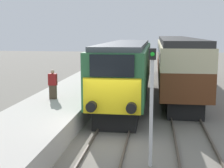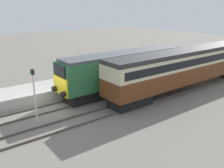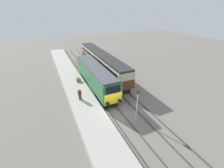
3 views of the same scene
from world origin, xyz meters
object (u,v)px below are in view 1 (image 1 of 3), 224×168
locomotive (127,69)px  luggage_crate (94,79)px  signal_post (152,98)px  person_on_platform (53,85)px  passenger_carriage (175,57)px

locomotive → luggage_crate: size_ratio=20.17×
luggage_crate → signal_post: bearing=-69.7°
person_on_platform → signal_post: size_ratio=0.40×
passenger_carriage → signal_post: passenger_carriage is taller
locomotive → passenger_carriage: passenger_carriage is taller
signal_post → luggage_crate: signal_post is taller
locomotive → passenger_carriage: 6.78m
signal_post → luggage_crate: size_ratio=5.66×
passenger_carriage → person_on_platform: passenger_carriage is taller
locomotive → signal_post: bearing=-80.0°
passenger_carriage → person_on_platform: size_ratio=13.05×
passenger_carriage → person_on_platform: 12.05m
passenger_carriage → luggage_crate: passenger_carriage is taller
luggage_crate → passenger_carriage: bearing=35.8°
passenger_carriage → person_on_platform: (-6.98, -9.79, -0.76)m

